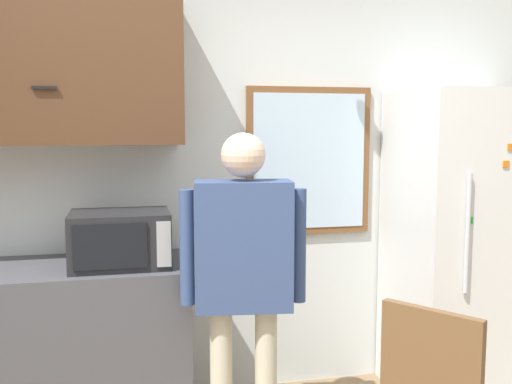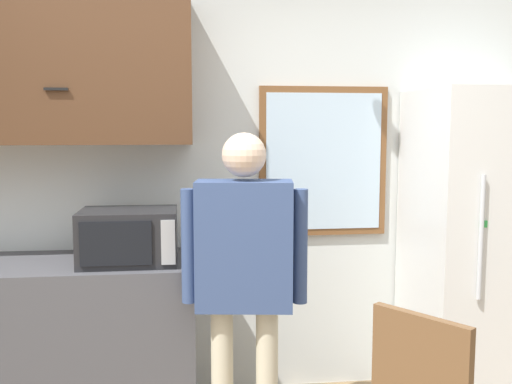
{
  "view_description": "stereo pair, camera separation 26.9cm",
  "coord_description": "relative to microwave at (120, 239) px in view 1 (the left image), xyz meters",
  "views": [
    {
      "loc": [
        -0.38,
        -1.65,
        1.64
      ],
      "look_at": [
        0.22,
        0.96,
        1.34
      ],
      "focal_mm": 40.0,
      "sensor_mm": 36.0,
      "label": 1
    },
    {
      "loc": [
        -0.11,
        -1.7,
        1.64
      ],
      "look_at": [
        0.22,
        0.96,
        1.34
      ],
      "focal_mm": 40.0,
      "sensor_mm": 36.0,
      "label": 2
    }
  ],
  "objects": [
    {
      "name": "refrigerator",
      "position": [
        2.03,
        0.02,
        -0.13
      ],
      "size": [
        0.8,
        0.72,
        1.86
      ],
      "color": "white",
      "rests_on": "ground_plane"
    },
    {
      "name": "back_wall",
      "position": [
        0.42,
        0.41,
        0.29
      ],
      "size": [
        6.0,
        0.06,
        2.7
      ],
      "color": "silver",
      "rests_on": "ground_plane"
    },
    {
      "name": "person",
      "position": [
        0.59,
        -0.35,
        -0.07
      ],
      "size": [
        0.61,
        0.28,
        1.62
      ],
      "rotation": [
        0.0,
        0.0,
        -0.14
      ],
      "color": "beige",
      "rests_on": "ground_plane"
    },
    {
      "name": "microwave",
      "position": [
        0.0,
        0.0,
        0.0
      ],
      "size": [
        0.51,
        0.38,
        0.29
      ],
      "color": "#232326",
      "rests_on": "counter"
    },
    {
      "name": "window",
      "position": [
        1.15,
        0.36,
        0.37
      ],
      "size": [
        0.79,
        0.05,
        0.91
      ],
      "color": "brown"
    }
  ]
}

